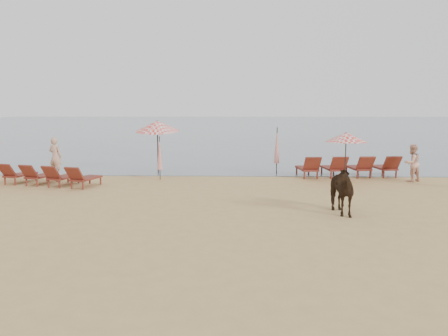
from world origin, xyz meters
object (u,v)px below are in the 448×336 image
Objects in this scene: cow at (337,189)px; beachgoer_left at (55,156)px; umbrella_open_right at (346,137)px; lounger_cluster_left at (49,175)px; umbrella_closed_left at (160,153)px; umbrella_closed_right at (277,146)px; lounger_cluster_right at (347,167)px; umbrella_open_left_b at (157,126)px; beachgoer_right_a at (412,163)px.

beachgoer_left is (-11.90, 7.40, 0.17)m from cow.
umbrella_open_right reaches higher than beachgoer_left.
umbrella_closed_left reaches higher than lounger_cluster_left.
umbrella_closed_right is at bearing 18.32° from umbrella_closed_left.
cow is 0.97× the size of beachgoer_left.
lounger_cluster_right is 3.48m from umbrella_closed_right.
lounger_cluster_right is 9.36m from umbrella_open_left_b.
umbrella_open_right is 1.19× the size of beachgoer_left.
lounger_cluster_left is 4.77m from umbrella_closed_left.
umbrella_closed_left is 0.86× the size of umbrella_closed_right.
cow is at bearing -108.24° from umbrella_open_right.
beachgoer_right_a is at bearing -30.97° from lounger_cluster_right.
umbrella_open_left_b reaches higher than beachgoer_left.
umbrella_closed_left reaches higher than beachgoer_right_a.
umbrella_open_left_b is 8.97m from umbrella_open_right.
lounger_cluster_right is at bearing 13.99° from umbrella_open_left_b.
umbrella_open_left_b is at bearing 162.86° from umbrella_open_right.
umbrella_open_left_b reaches higher than umbrella_open_right.
lounger_cluster_left is at bearing -160.97° from umbrella_closed_right.
beachgoer_right_a is at bearing 43.40° from cow.
beachgoer_left is at bearing 167.11° from umbrella_closed_left.
lounger_cluster_left is 13.41m from lounger_cluster_right.
umbrella_closed_left is at bearing -179.96° from lounger_cluster_right.
lounger_cluster_left is at bearing -19.98° from beachgoer_right_a.
beachgoer_left is 16.62m from beachgoer_right_a.
umbrella_open_left_b reaches higher than lounger_cluster_right.
umbrella_open_left_b is 5.13m from beachgoer_left.
cow is at bearing 163.08° from beachgoer_left.
lounger_cluster_left is at bearing 122.14° from beachgoer_left.
umbrella_closed_right is 1.39× the size of beachgoer_right_a.
umbrella_open_right reaches higher than lounger_cluster_right.
lounger_cluster_left is at bearing -120.25° from umbrella_open_left_b.
umbrella_closed_right is (5.45, 1.81, 0.20)m from umbrella_closed_left.
umbrella_open_left_b is at bearing -157.66° from beachgoer_left.
umbrella_open_left_b is at bearing -34.92° from beachgoer_right_a.
umbrella_open_right is 1.11× the size of umbrella_closed_left.
umbrella_closed_left is at bearing -25.97° from beachgoer_right_a.
lounger_cluster_left is 2.40× the size of cow.
umbrella_open_left_b is at bearing 122.05° from cow.
lounger_cluster_right is 8.81m from umbrella_closed_left.
umbrella_open_right is at bearing -114.62° from lounger_cluster_right.
umbrella_closed_left is at bearing -58.20° from umbrella_open_left_b.
umbrella_closed_right is at bearing 160.00° from lounger_cluster_right.
umbrella_open_right is 1.23× the size of cow.
cow is 1.08× the size of beachgoer_right_a.
beachgoer_left is (-13.54, 1.66, -1.06)m from umbrella_open_right.
lounger_cluster_right is 14.03m from beachgoer_left.
lounger_cluster_right is at bearing 64.54° from cow.
lounger_cluster_right is 2.81m from beachgoer_right_a.
beachgoer_right_a is (4.66, 6.07, 0.07)m from cow.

